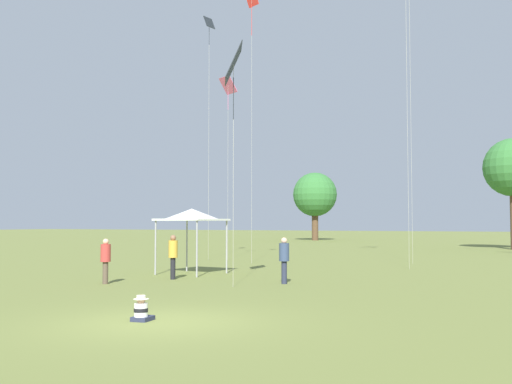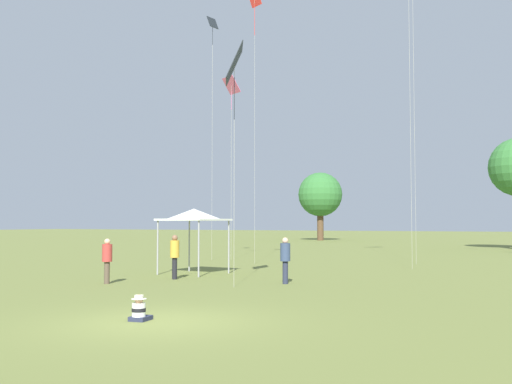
# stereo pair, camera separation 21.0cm
# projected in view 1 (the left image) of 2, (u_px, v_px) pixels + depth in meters

# --- Properties ---
(ground_plane) EXTENTS (300.00, 300.00, 0.00)m
(ground_plane) POSITION_uv_depth(u_px,v_px,m) (159.00, 322.00, 13.21)
(ground_plane) COLOR olive
(seated_toddler) EXTENTS (0.43, 0.51, 0.59)m
(seated_toddler) POSITION_uv_depth(u_px,v_px,m) (141.00, 310.00, 13.40)
(seated_toddler) COLOR #282D47
(seated_toddler) RESTS_ON ground
(person_standing_0) EXTENTS (0.50, 0.50, 1.73)m
(person_standing_0) POSITION_uv_depth(u_px,v_px,m) (173.00, 253.00, 23.31)
(person_standing_0) COLOR black
(person_standing_0) RESTS_ON ground
(person_standing_1) EXTENTS (0.49, 0.49, 1.67)m
(person_standing_1) POSITION_uv_depth(u_px,v_px,m) (284.00, 256.00, 21.60)
(person_standing_1) COLOR #282D42
(person_standing_1) RESTS_ON ground
(person_standing_3) EXTENTS (0.48, 0.48, 1.63)m
(person_standing_3) POSITION_uv_depth(u_px,v_px,m) (106.00, 257.00, 21.57)
(person_standing_3) COLOR brown
(person_standing_3) RESTS_ON ground
(canopy_tent) EXTENTS (2.64, 2.64, 2.81)m
(canopy_tent) POSITION_uv_depth(u_px,v_px,m) (192.00, 215.00, 25.80)
(canopy_tent) COLOR white
(canopy_tent) RESTS_ON ground
(kite_1) EXTENTS (1.19, 1.51, 8.40)m
(kite_1) POSITION_uv_depth(u_px,v_px,m) (233.00, 67.00, 20.88)
(kite_1) COLOR #1E2328
(kite_1) RESTS_ON ground
(kite_2) EXTENTS (0.47, 0.80, 14.67)m
(kite_2) POSITION_uv_depth(u_px,v_px,m) (209.00, 38.00, 36.16)
(kite_2) COLOR #1E2328
(kite_2) RESTS_ON ground
(kite_5) EXTENTS (1.27, 1.08, 10.87)m
(kite_5) POSITION_uv_depth(u_px,v_px,m) (228.00, 90.00, 35.62)
(kite_5) COLOR pink
(kite_5) RESTS_ON ground
(kite_7) EXTENTS (0.93, 0.71, 14.99)m
(kite_7) POSITION_uv_depth(u_px,v_px,m) (252.00, 13.00, 32.99)
(kite_7) COLOR red
(kite_7) RESTS_ON ground
(distant_tree_0) EXTENTS (5.52, 5.52, 8.54)m
(distant_tree_0) POSITION_uv_depth(u_px,v_px,m) (315.00, 195.00, 75.27)
(distant_tree_0) COLOR brown
(distant_tree_0) RESTS_ON ground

